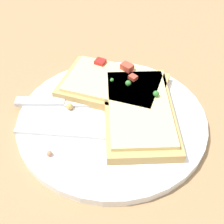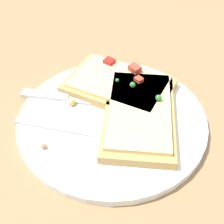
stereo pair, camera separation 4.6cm
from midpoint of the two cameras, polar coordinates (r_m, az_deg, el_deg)
ground_plane at (r=0.48m, az=-2.77°, el=-2.04°), size 4.00×4.00×0.00m
plate at (r=0.47m, az=-2.79°, el=-1.53°), size 0.28×0.28×0.01m
fork at (r=0.44m, az=-5.31°, el=-4.41°), size 0.21×0.10×0.01m
knife at (r=0.49m, az=-10.32°, el=1.70°), size 0.19×0.11×0.01m
pizza_slice_main at (r=0.46m, az=2.13°, el=0.27°), size 0.18×0.21×0.03m
pizza_slice_corner at (r=0.51m, az=-2.39°, el=4.91°), size 0.18×0.13×0.03m
crumb_scatter at (r=0.47m, az=-5.72°, el=0.36°), size 0.07×0.17×0.01m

